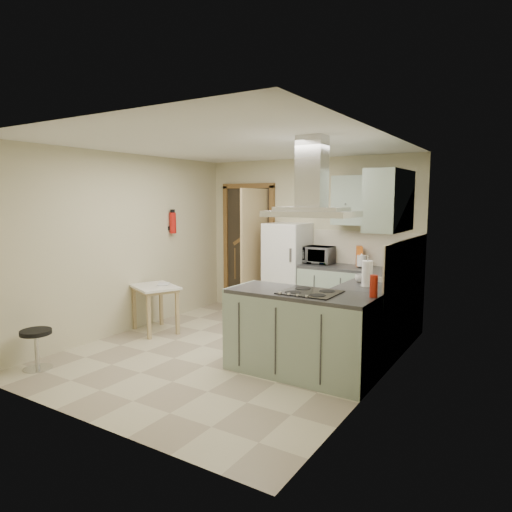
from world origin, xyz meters
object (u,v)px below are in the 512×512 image
Objects in this scene: fridge at (287,271)px; extractor_hood at (311,214)px; bentwood_chair at (256,287)px; stool at (37,349)px; microwave at (317,255)px; peninsula at (301,333)px; drop_leaf_table at (155,309)px.

extractor_hood is at bearing -56.21° from fridge.
stool is (-0.65, -3.54, -0.18)m from bentwood_chair.
bentwood_chair is at bearing 175.26° from microwave.
extractor_hood is (0.10, 0.00, 1.27)m from peninsula.
drop_leaf_table is (-2.55, 0.33, -1.39)m from extractor_hood.
bentwood_chair reaches higher than stool.
fridge reaches higher than drop_leaf_table.
drop_leaf_table reaches higher than stool.
drop_leaf_table is 1.88m from bentwood_chair.
extractor_hood is 2.02× the size of stool.
microwave is at bearing 69.37° from drop_leaf_table.
peninsula is at bearing 29.02° from stool.
bentwood_chair is at bearing 131.72° from peninsula.
drop_leaf_table is at bearing -126.69° from fridge.
stool is (-0.09, -1.74, -0.11)m from drop_leaf_table.
drop_leaf_table is at bearing -101.52° from bentwood_chair.
peninsula is at bearing -70.58° from microwave.
fridge is at bearing 121.74° from peninsula.
drop_leaf_table is (-1.23, -1.65, -0.42)m from fridge.
fridge is 2.10m from drop_leaf_table.
microwave is (1.71, 1.71, 0.70)m from drop_leaf_table.
bentwood_chair is (-0.67, 0.15, -0.34)m from fridge.
bentwood_chair is at bearing 167.68° from fridge.
fridge is at bearing 77.58° from drop_leaf_table.
microwave is (-0.85, 2.04, -0.69)m from extractor_hood.
peninsula reaches higher than drop_leaf_table.
extractor_hood reaches higher than stool.
drop_leaf_table is 1.58× the size of stool.
fridge is 1.67× the size of extractor_hood.
bentwood_chair is at bearing 97.04° from drop_leaf_table.
stool is at bearing -68.64° from drop_leaf_table.
fridge is 3.67m from stool.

